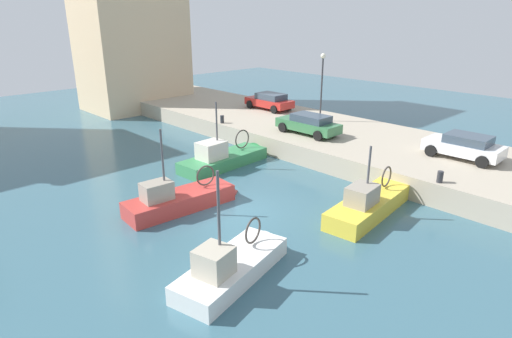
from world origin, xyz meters
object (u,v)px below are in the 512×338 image
(fishing_boat_green, at_px, (227,162))
(mooring_bollard_south, at_px, (440,177))
(parked_car_white, at_px, (464,146))
(fishing_boat_yellow, at_px, (372,209))
(parked_car_red, at_px, (270,101))
(mooring_bollard_mid, at_px, (222,119))
(parked_car_green, at_px, (309,124))
(quay_streetlamp, at_px, (322,76))
(fishing_boat_red, at_px, (185,205))
(fishing_boat_white, at_px, (237,270))

(fishing_boat_green, distance_m, mooring_bollard_south, 11.99)
(parked_car_white, relative_size, mooring_bollard_south, 7.22)
(fishing_boat_yellow, xyz_separation_m, parked_car_red, (8.61, 15.18, 1.77))
(fishing_boat_green, distance_m, mooring_bollard_mid, 5.84)
(parked_car_green, distance_m, quay_streetlamp, 4.66)
(mooring_bollard_mid, bearing_deg, fishing_boat_red, -138.04)
(fishing_boat_red, bearing_deg, parked_car_red, 31.19)
(fishing_boat_green, bearing_deg, parked_car_green, -16.57)
(quay_streetlamp, bearing_deg, parked_car_white, -96.49)
(parked_car_red, bearing_deg, parked_car_green, -116.92)
(mooring_bollard_mid, bearing_deg, mooring_bollard_south, -90.00)
(fishing_boat_green, xyz_separation_m, parked_car_white, (7.80, -10.70, 1.75))
(parked_car_red, relative_size, parked_car_green, 0.95)
(fishing_boat_green, distance_m, parked_car_red, 10.89)
(fishing_boat_yellow, height_order, parked_car_white, fishing_boat_yellow)
(parked_car_red, xyz_separation_m, parked_car_green, (-3.65, -7.19, -0.01))
(parked_car_white, distance_m, parked_car_red, 16.30)
(mooring_bollard_mid, relative_size, quay_streetlamp, 0.11)
(fishing_boat_white, xyz_separation_m, quay_streetlamp, (16.24, 9.26, 4.33))
(mooring_bollard_south, height_order, mooring_bollard_mid, same)
(fishing_boat_white, distance_m, mooring_bollard_south, 10.92)
(fishing_boat_red, xyz_separation_m, fishing_boat_yellow, (5.99, -6.34, 0.01))
(parked_car_red, bearing_deg, mooring_bollard_south, -108.99)
(fishing_boat_yellow, relative_size, parked_car_red, 1.63)
(fishing_boat_green, distance_m, quay_streetlamp, 10.00)
(fishing_boat_red, relative_size, mooring_bollard_mid, 11.05)
(fishing_boat_yellow, height_order, parked_car_green, fishing_boat_yellow)
(fishing_boat_red, distance_m, parked_car_red, 17.16)
(mooring_bollard_south, bearing_deg, parked_car_red, 71.01)
(parked_car_red, height_order, quay_streetlamp, quay_streetlamp)
(fishing_boat_red, xyz_separation_m, parked_car_white, (13.18, -7.39, 1.78))
(parked_car_white, bearing_deg, fishing_boat_yellow, 171.70)
(fishing_boat_yellow, bearing_deg, parked_car_white, -8.30)
(fishing_boat_white, relative_size, parked_car_red, 1.41)
(fishing_boat_yellow, bearing_deg, quay_streetlamp, 49.26)
(mooring_bollard_mid, bearing_deg, fishing_boat_white, -127.71)
(fishing_boat_red, distance_m, fishing_boat_white, 6.10)
(parked_car_green, distance_m, mooring_bollard_south, 10.02)
(fishing_boat_white, bearing_deg, parked_car_white, -5.97)
(parked_car_red, bearing_deg, quay_streetlamp, -91.99)
(fishing_boat_red, distance_m, parked_car_white, 15.22)
(fishing_boat_yellow, distance_m, mooring_bollard_south, 3.56)
(parked_car_white, relative_size, parked_car_green, 0.91)
(fishing_boat_white, height_order, parked_car_red, fishing_boat_white)
(fishing_boat_green, relative_size, parked_car_white, 1.67)
(parked_car_red, xyz_separation_m, mooring_bollard_south, (-5.84, -16.96, -0.42))
(fishing_boat_red, bearing_deg, parked_car_green, 8.58)
(parked_car_red, relative_size, quay_streetlamp, 0.85)
(quay_streetlamp, bearing_deg, fishing_boat_yellow, -130.74)
(fishing_boat_red, height_order, quay_streetlamp, quay_streetlamp)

